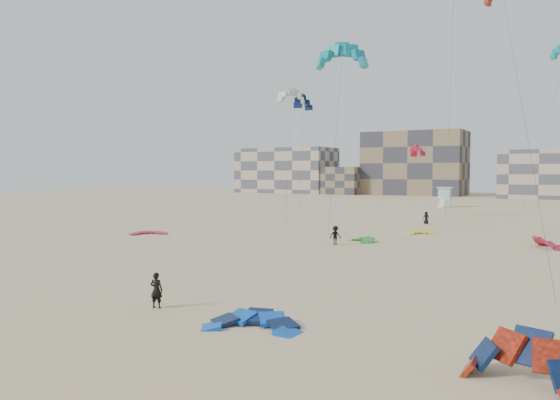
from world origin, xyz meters
The scene contains 18 objects.
ground centered at (0.00, 0.00, 0.00)m, with size 320.00×320.00×0.00m, color tan.
kite_ground_blue centered at (2.74, -1.59, 0.00)m, with size 3.89×3.99×1.02m, color blue, non-canonical shape.
kite_ground_orange centered at (13.49, -2.58, 0.00)m, with size 3.99×2.94×2.68m, color red, non-canonical shape.
kite_ground_red centered at (-25.89, 22.05, 0.00)m, with size 3.50×3.71×0.46m, color #B31B36, non-canonical shape.
kite_ground_green centered at (-3.87, 27.65, 0.00)m, with size 2.83×2.93×0.85m, color green, non-canonical shape.
kite_ground_red_far centered at (11.75, 31.80, 0.00)m, with size 3.21×3.04×1.56m, color #B31B36, non-canonical shape.
kite_ground_yellow centered at (-0.74, 36.82, 0.00)m, with size 3.41×3.55×0.68m, color yellow, non-canonical shape.
kitesurfer_main centered at (-3.19, -1.08, 0.88)m, with size 0.64×0.42×1.76m, color black.
kitesurfer_c centered at (-5.18, 24.47, 0.86)m, with size 1.12×0.64×1.73m, color black.
kitesurfer_e centered at (-3.30, 48.19, 0.79)m, with size 0.78×0.51×1.59m, color black.
kite_fly_teal_a centered at (-4.33, 23.80, 16.62)m, with size 5.61×5.66×17.27m.
kite_fly_grey centered at (-14.56, 33.05, 15.02)m, with size 4.34×6.77×15.19m.
kite_fly_navy centered at (-19.81, 45.88, 16.01)m, with size 3.78×3.90×16.26m.
kite_fly_red centered at (-7.54, 58.61, 9.57)m, with size 4.58×5.00×9.84m.
lifeguard_tower_far centered at (-9.29, 83.13, 1.85)m, with size 2.71×5.11×3.73m.
condo_west_a centered at (-70.00, 130.00, 7.00)m, with size 30.00×15.00×14.00m, color tan.
condo_west_b centered at (-30.00, 134.00, 9.00)m, with size 28.00×14.00×18.00m, color #7C684B.
condo_fill_left centered at (-50.00, 128.00, 4.00)m, with size 12.00×10.00×8.00m, color #7C684B.
Camera 1 is at (15.32, -20.88, 6.69)m, focal length 35.00 mm.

